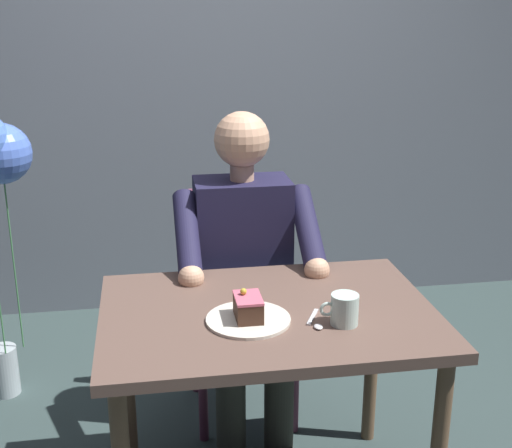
# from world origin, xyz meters

# --- Properties ---
(cafe_rear_panel) EXTENTS (6.40, 0.12, 3.00)m
(cafe_rear_panel) POSITION_xyz_m (0.00, -1.75, 1.50)
(cafe_rear_panel) COLOR gray
(cafe_rear_panel) RESTS_ON ground
(dining_table) EXTENTS (1.04, 0.73, 0.73)m
(dining_table) POSITION_xyz_m (0.00, 0.00, 0.64)
(dining_table) COLOR brown
(dining_table) RESTS_ON ground
(chair) EXTENTS (0.42, 0.42, 0.92)m
(chair) POSITION_xyz_m (0.00, -0.65, 0.51)
(chair) COLOR #6E374F
(chair) RESTS_ON ground
(seated_person) EXTENTS (0.53, 0.58, 1.26)m
(seated_person) POSITION_xyz_m (0.00, -0.48, 0.66)
(seated_person) COLOR #201E3C
(seated_person) RESTS_ON ground
(dessert_plate) EXTENTS (0.26, 0.26, 0.01)m
(dessert_plate) POSITION_xyz_m (0.07, 0.07, 0.73)
(dessert_plate) COLOR silver
(dessert_plate) RESTS_ON dining_table
(cake_slice) EXTENTS (0.08, 0.12, 0.09)m
(cake_slice) POSITION_xyz_m (0.07, 0.07, 0.77)
(cake_slice) COLOR #44291C
(cake_slice) RESTS_ON dessert_plate
(coffee_cup) EXTENTS (0.12, 0.08, 0.09)m
(coffee_cup) POSITION_xyz_m (-0.20, 0.13, 0.78)
(coffee_cup) COLOR silver
(coffee_cup) RESTS_ON dining_table
(dessert_spoon) EXTENTS (0.06, 0.14, 0.01)m
(dessert_spoon) POSITION_xyz_m (-0.12, 0.12, 0.73)
(dessert_spoon) COLOR silver
(dessert_spoon) RESTS_ON dining_table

